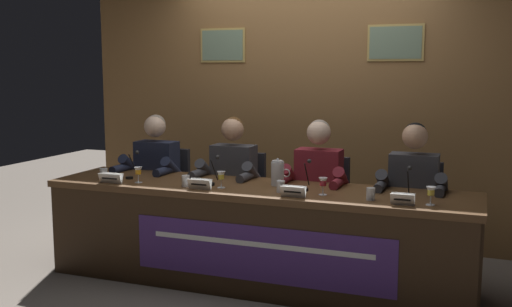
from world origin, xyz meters
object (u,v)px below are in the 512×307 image
(nameplate_center_left, at_px, (200,184))
(microphone_center_right, at_px, (306,180))
(chair_center_left, at_px, (239,207))
(water_cup_center_left, at_px, (186,182))
(nameplate_far_right, at_px, (403,199))
(panelist_far_left, at_px, (152,174))
(microphone_center_left, at_px, (213,175))
(microphone_far_right, at_px, (408,188))
(juice_glass_far_right, at_px, (431,192))
(conference_table, at_px, (251,221))
(juice_glass_center_right, at_px, (323,183))
(water_cup_far_right, at_px, (371,195))
(nameplate_far_left, at_px, (111,178))
(juice_glass_far_left, at_px, (138,172))
(nameplate_center_right, at_px, (293,191))
(water_cup_far_left, at_px, (104,174))
(chair_center_right, at_px, (322,214))
(water_pitcher_central, at_px, (278,173))
(chair_far_right, at_px, (414,222))
(juice_glass_center_left, at_px, (221,177))
(panelist_center_left, at_px, (230,179))
(water_cup_center_right, at_px, (281,187))
(chair_far_left, at_px, (164,200))
(panelist_center_right, at_px, (316,185))
(microphone_far_left, at_px, (132,169))

(nameplate_center_left, bearing_deg, microphone_center_right, 20.02)
(chair_center_left, relative_size, water_cup_center_left, 10.69)
(nameplate_far_right, bearing_deg, nameplate_center_left, -179.96)
(panelist_far_left, distance_m, microphone_center_left, 0.88)
(microphone_center_left, bearing_deg, microphone_far_right, -0.00)
(microphone_center_left, xyz_separation_m, juice_glass_far_right, (1.62, -0.15, 0.01))
(conference_table, height_order, chair_center_left, chair_center_left)
(juice_glass_center_right, distance_m, water_cup_far_right, 0.35)
(nameplate_far_left, height_order, water_cup_far_right, water_cup_far_right)
(microphone_center_left, height_order, microphone_far_right, same)
(chair_center_left, distance_m, juice_glass_far_right, 1.86)
(nameplate_far_left, relative_size, juice_glass_far_left, 1.56)
(nameplate_center_right, xyz_separation_m, juice_glass_far_right, (0.91, 0.08, 0.05))
(water_cup_far_left, height_order, chair_center_right, chair_center_right)
(water_pitcher_central, bearing_deg, chair_far_right, 25.79)
(juice_glass_center_left, bearing_deg, water_cup_far_left, 179.68)
(juice_glass_center_left, bearing_deg, microphone_center_left, 137.79)
(water_cup_far_left, height_order, panelist_center_left, panelist_center_left)
(microphone_far_right, distance_m, water_pitcher_central, 0.99)
(panelist_far_left, bearing_deg, nameplate_center_right, -23.06)
(nameplate_center_left, xyz_separation_m, microphone_center_right, (0.73, 0.27, 0.03))
(conference_table, bearing_deg, water_cup_center_right, -8.51)
(conference_table, relative_size, nameplate_far_left, 16.83)
(chair_far_left, xyz_separation_m, panelist_center_right, (1.48, -0.20, 0.28))
(juice_glass_far_left, relative_size, juice_glass_far_right, 1.00)
(water_cup_center_right, xyz_separation_m, nameplate_far_right, (0.87, -0.11, 0.00))
(microphone_far_left, distance_m, nameplate_center_left, 0.75)
(chair_far_left, height_order, microphone_center_right, microphone_center_right)
(nameplate_far_left, height_order, chair_center_left, chair_center_left)
(chair_far_left, relative_size, panelist_far_left, 0.74)
(chair_far_right, distance_m, water_pitcher_central, 1.15)
(nameplate_center_left, relative_size, microphone_center_right, 0.82)
(chair_far_left, height_order, microphone_far_right, microphone_far_right)
(juice_glass_center_right, distance_m, juice_glass_far_right, 0.74)
(water_cup_center_right, bearing_deg, juice_glass_center_left, -179.38)
(conference_table, relative_size, chair_far_right, 3.59)
(nameplate_far_left, relative_size, chair_center_left, 0.21)
(chair_center_left, bearing_deg, panelist_far_left, -164.90)
(water_cup_far_left, xyz_separation_m, panelist_center_left, (0.89, 0.50, -0.07))
(chair_far_left, height_order, panelist_center_right, panelist_center_right)
(conference_table, xyz_separation_m, nameplate_far_right, (1.11, -0.15, 0.28))
(nameplate_far_left, height_order, juice_glass_center_right, juice_glass_center_right)
(nameplate_far_right, bearing_deg, juice_glass_far_right, 20.85)
(nameplate_far_left, relative_size, water_cup_center_right, 2.28)
(microphone_far_left, height_order, juice_glass_far_right, microphone_far_left)
(panelist_center_right, bearing_deg, panelist_center_left, 180.00)
(panelist_center_left, relative_size, water_cup_center_right, 14.54)
(chair_far_left, bearing_deg, juice_glass_far_left, -74.97)
(microphone_far_left, xyz_separation_m, water_pitcher_central, (1.20, 0.13, 0.02))
(chair_far_left, xyz_separation_m, juice_glass_far_left, (0.20, -0.75, 0.40))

